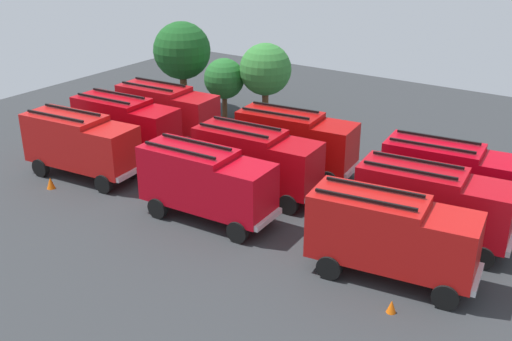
% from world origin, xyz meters
% --- Properties ---
extents(ground_plane, '(56.51, 56.51, 0.00)m').
position_xyz_m(ground_plane, '(0.00, 0.00, 0.00)').
color(ground_plane, '#2D3033').
extents(fire_truck_0, '(7.40, 3.31, 3.88)m').
position_xyz_m(fire_truck_0, '(-9.87, -3.78, 2.15)').
color(fire_truck_0, red).
rests_on(fire_truck_0, ground).
extents(fire_truck_1, '(7.31, 3.04, 3.88)m').
position_xyz_m(fire_truck_1, '(-0.34, -3.98, 2.15)').
color(fire_truck_1, '#BB0716').
rests_on(fire_truck_1, ground).
extents(fire_truck_2, '(7.46, 3.53, 3.88)m').
position_xyz_m(fire_truck_2, '(9.54, -3.92, 2.15)').
color(fire_truck_2, red).
rests_on(fire_truck_2, ground).
extents(fire_truck_3, '(7.33, 3.11, 3.88)m').
position_xyz_m(fire_truck_3, '(-10.18, 0.21, 2.15)').
color(fire_truck_3, '#B3040E').
rests_on(fire_truck_3, ground).
extents(fire_truck_4, '(7.34, 3.11, 3.88)m').
position_xyz_m(fire_truck_4, '(0.10, -0.10, 2.15)').
color(fire_truck_4, '#AD060F').
rests_on(fire_truck_4, ground).
extents(fire_truck_5, '(7.42, 3.37, 3.88)m').
position_xyz_m(fire_truck_5, '(9.94, 0.02, 2.15)').
color(fire_truck_5, '#B20913').
rests_on(fire_truck_5, ground).
extents(fire_truck_6, '(7.32, 3.08, 3.88)m').
position_xyz_m(fire_truck_6, '(-9.93, 3.86, 2.15)').
color(fire_truck_6, '#AF0C13').
rests_on(fire_truck_6, ground).
extents(fire_truck_7, '(7.41, 3.36, 3.88)m').
position_xyz_m(fire_truck_7, '(0.32, 3.74, 2.15)').
color(fire_truck_7, '#A90908').
rests_on(fire_truck_7, ground).
extents(fire_truck_8, '(7.41, 3.35, 3.88)m').
position_xyz_m(fire_truck_8, '(9.69, 3.67, 2.15)').
color(fire_truck_8, '#BB0413').
rests_on(fire_truck_8, ground).
extents(firefighter_0, '(0.43, 0.48, 1.78)m').
position_xyz_m(firefighter_0, '(-5.49, 6.33, 1.01)').
color(firefighter_0, black).
rests_on(firefighter_0, ground).
extents(firefighter_2, '(0.47, 0.35, 1.80)m').
position_xyz_m(firefighter_2, '(7.48, 5.59, 1.02)').
color(firefighter_2, black).
rests_on(firefighter_2, ground).
extents(tree_0, '(4.45, 4.45, 6.90)m').
position_xyz_m(tree_0, '(-13.77, 10.10, 4.64)').
color(tree_0, brown).
rests_on(tree_0, ground).
extents(tree_1, '(3.02, 3.02, 4.68)m').
position_xyz_m(tree_1, '(-9.43, 9.71, 3.15)').
color(tree_1, brown).
rests_on(tree_1, ground).
extents(tree_2, '(3.80, 3.80, 5.90)m').
position_xyz_m(tree_2, '(-6.61, 10.98, 3.97)').
color(tree_2, brown).
rests_on(tree_2, ground).
extents(traffic_cone_0, '(0.48, 0.48, 0.68)m').
position_xyz_m(traffic_cone_0, '(-10.10, -6.02, 0.34)').
color(traffic_cone_0, '#F2600C').
rests_on(traffic_cone_0, ground).
extents(traffic_cone_1, '(0.39, 0.39, 0.56)m').
position_xyz_m(traffic_cone_1, '(10.67, -6.20, 0.28)').
color(traffic_cone_1, '#F2600C').
rests_on(traffic_cone_1, ground).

